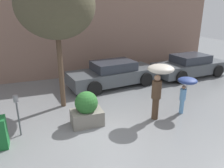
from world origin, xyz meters
The scene contains 9 objects.
ground_plane centered at (0.00, 0.00, 0.00)m, with size 40.00×40.00×0.00m, color slate.
building_facade centered at (0.00, 6.50, 3.00)m, with size 18.00×0.30×6.00m.
planter_box centered at (-0.23, 0.86, 0.54)m, with size 1.03×0.76×1.17m.
person_adult centered at (2.20, 0.44, 1.48)m, with size 0.89×0.89×1.94m.
person_child centered at (3.33, 0.41, 1.10)m, with size 0.68×0.68×1.39m.
parked_car_near centered at (1.99, 4.21, 0.59)m, with size 4.66×2.29×1.24m.
parked_car_far centered at (6.62, 4.21, 0.59)m, with size 4.40×2.14×1.24m.
street_tree centered at (-0.76, 2.61, 3.79)m, with size 2.75×2.75×4.97m.
parking_meter centered at (-2.31, 0.91, 0.95)m, with size 0.14×0.14×1.32m.
Camera 1 is at (-1.71, -5.55, 3.73)m, focal length 35.00 mm.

